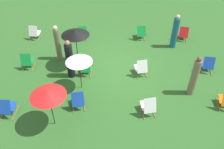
# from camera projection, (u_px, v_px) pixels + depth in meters

# --- Properties ---
(ground_plane) EXTENTS (40.00, 40.00, 0.00)m
(ground_plane) POSITION_uv_depth(u_px,v_px,m) (112.00, 67.00, 11.36)
(ground_plane) COLOR #2D6026
(deckchair_0) EXTENTS (0.53, 0.79, 0.83)m
(deckchair_0) POSITION_uv_depth(u_px,v_px,m) (141.00, 33.00, 13.22)
(deckchair_0) COLOR olive
(deckchair_0) RESTS_ON ground
(deckchair_1) EXTENTS (0.62, 0.84, 0.83)m
(deckchair_1) POSITION_uv_depth(u_px,v_px,m) (183.00, 34.00, 13.12)
(deckchair_1) COLOR olive
(deckchair_1) RESTS_ON ground
(deckchair_2) EXTENTS (0.61, 0.84, 0.83)m
(deckchair_2) POSITION_uv_depth(u_px,v_px,m) (208.00, 64.00, 10.89)
(deckchair_2) COLOR olive
(deckchair_2) RESTS_ON ground
(deckchair_3) EXTENTS (0.49, 0.77, 0.83)m
(deckchair_3) POSITION_uv_depth(u_px,v_px,m) (7.00, 108.00, 8.80)
(deckchair_3) COLOR olive
(deckchair_3) RESTS_ON ground
(deckchair_5) EXTENTS (0.50, 0.78, 0.83)m
(deckchair_5) POSITION_uv_depth(u_px,v_px,m) (27.00, 61.00, 11.10)
(deckchair_5) COLOR olive
(deckchair_5) RESTS_ON ground
(deckchair_6) EXTENTS (0.57, 0.82, 0.83)m
(deckchair_6) POSITION_uv_depth(u_px,v_px,m) (35.00, 33.00, 13.23)
(deckchair_6) COLOR olive
(deckchair_6) RESTS_ON ground
(deckchair_7) EXTENTS (0.50, 0.78, 0.83)m
(deckchair_7) POSITION_uv_depth(u_px,v_px,m) (86.00, 67.00, 10.72)
(deckchair_7) COLOR olive
(deckchair_7) RESTS_ON ground
(deckchair_10) EXTENTS (0.63, 0.84, 0.83)m
(deckchair_10) POSITION_uv_depth(u_px,v_px,m) (141.00, 68.00, 10.69)
(deckchair_10) COLOR olive
(deckchair_10) RESTS_ON ground
(deckchair_12) EXTENTS (0.61, 0.84, 0.83)m
(deckchair_12) POSITION_uv_depth(u_px,v_px,m) (148.00, 106.00, 8.85)
(deckchair_12) COLOR olive
(deckchair_12) RESTS_ON ground
(deckchair_13) EXTENTS (0.56, 0.81, 0.83)m
(deckchair_13) POSITION_uv_depth(u_px,v_px,m) (83.00, 33.00, 13.18)
(deckchair_13) COLOR olive
(deckchair_13) RESTS_ON ground
(deckchair_15) EXTENTS (0.61, 0.84, 0.83)m
(deckchair_15) POSITION_uv_depth(u_px,v_px,m) (78.00, 100.00, 9.11)
(deckchair_15) COLOR olive
(deckchair_15) RESTS_ON ground
(umbrella_0) EXTENTS (1.24, 1.24, 1.69)m
(umbrella_0) POSITION_uv_depth(u_px,v_px,m) (48.00, 93.00, 7.69)
(umbrella_0) COLOR black
(umbrella_0) RESTS_ON ground
(umbrella_1) EXTENTS (1.11, 1.11, 1.64)m
(umbrella_1) POSITION_uv_depth(u_px,v_px,m) (79.00, 59.00, 9.26)
(umbrella_1) COLOR black
(umbrella_1) RESTS_ON ground
(umbrella_2) EXTENTS (1.28, 1.28, 1.93)m
(umbrella_2) POSITION_uv_depth(u_px,v_px,m) (75.00, 32.00, 10.35)
(umbrella_2) COLOR black
(umbrella_2) RESTS_ON ground
(person_0) EXTENTS (0.41, 0.41, 1.88)m
(person_0) POSITION_uv_depth(u_px,v_px,m) (194.00, 77.00, 9.38)
(person_0) COLOR #72664C
(person_0) RESTS_ON ground
(person_1) EXTENTS (0.37, 0.37, 1.86)m
(person_1) POSITION_uv_depth(u_px,v_px,m) (58.00, 43.00, 11.33)
(person_1) COLOR #72664C
(person_1) RESTS_ON ground
(person_2) EXTENTS (0.48, 0.48, 1.89)m
(person_2) POSITION_uv_depth(u_px,v_px,m) (70.00, 60.00, 10.27)
(person_2) COLOR black
(person_2) RESTS_ON ground
(person_3) EXTENTS (0.45, 0.45, 1.87)m
(person_3) POSITION_uv_depth(u_px,v_px,m) (175.00, 32.00, 12.22)
(person_3) COLOR #195972
(person_3) RESTS_ON ground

